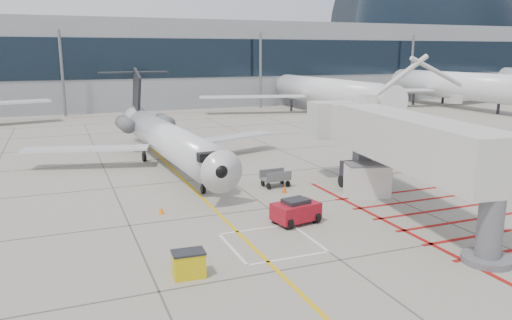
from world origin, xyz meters
name	(u,v)px	position (x,y,z in m)	size (l,w,h in m)	color
ground_plane	(299,231)	(0.00, 0.00, 0.00)	(260.00, 260.00, 0.00)	gray
regional_jet	(174,125)	(-3.04, 14.95, 3.64)	(22.05, 27.80, 7.29)	silver
jet_bridge	(413,151)	(6.62, -0.27, 3.72)	(8.81, 18.59, 7.44)	beige
pushback_tug	(296,210)	(0.34, 1.14, 0.70)	(2.41, 1.51, 1.41)	maroon
spill_bin	(189,264)	(-6.60, -3.13, 0.55)	(1.28, 0.85, 1.11)	gold
baggage_cart	(275,178)	(2.33, 8.28, 0.59)	(1.87, 1.18, 1.18)	#56565B
ground_power_unit	(367,180)	(6.83, 4.09, 1.06)	(2.67, 1.56, 2.11)	silver
cone_nose	(161,210)	(-6.04, 5.33, 0.22)	(0.31, 0.31, 0.44)	orange
cone_side	(284,189)	(2.29, 6.74, 0.24)	(0.34, 0.34, 0.48)	#DE4F0B
terminal_building	(177,63)	(10.00, 70.00, 7.00)	(180.00, 28.00, 14.00)	gray
terminal_glass_band	(197,58)	(10.00, 55.95, 8.00)	(180.00, 0.10, 6.00)	black
terminal_dome	(440,29)	(70.00, 70.00, 14.00)	(40.00, 28.00, 28.00)	black
bg_aircraft_c	(315,73)	(25.59, 46.00, 5.83)	(35.00, 38.89, 11.67)	silver
bg_aircraft_d	(439,67)	(49.28, 46.00, 6.45)	(38.72, 43.02, 12.91)	silver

